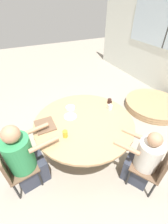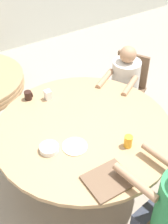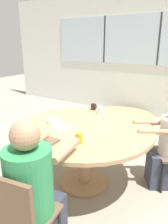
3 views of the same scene
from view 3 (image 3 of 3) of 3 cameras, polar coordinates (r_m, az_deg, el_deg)
The scene contains 12 objects.
ground_plane at distance 2.88m, azimuth -0.00°, elevation -17.84°, with size 16.00×16.00×0.00m, color gray.
wall_back_with_windows at distance 5.16m, azimuth 18.84°, elevation 14.07°, with size 8.40×0.08×2.80m.
dining_table at distance 2.57m, azimuth -0.00°, elevation -6.43°, with size 1.59×1.59×0.75m.
chair_for_woman_green_shirt at distance 1.80m, azimuth -16.41°, elevation -24.27°, with size 0.46×0.46×0.84m.
person_woman_green_shirt at distance 1.88m, azimuth -13.02°, elevation -20.86°, with size 0.45×0.70×1.18m.
food_tray_dark at distance 2.19m, azimuth -11.99°, elevation -7.57°, with size 0.33×0.28×0.02m.
coffee_mug at distance 3.14m, azimuth 2.52°, elevation 1.38°, with size 0.08×0.07×0.09m.
juice_glass at distance 2.11m, azimuth -1.29°, elevation -6.81°, with size 0.07×0.07×0.11m.
milk_carton_small at distance 2.98m, azimuth 4.26°, elevation 0.52°, with size 0.06×0.06×0.10m.
bowl_white_shallow at distance 2.67m, azimuth -7.94°, elevation -2.30°, with size 0.16×0.16×0.05m.
plate_tortillas at distance 2.50m, azimuth -5.64°, elevation -4.04°, with size 0.21×0.21×0.01m.
folded_table_stack at distance 4.79m, azimuth 9.61°, elevation -1.84°, with size 1.40×1.40×0.18m.
Camera 3 is at (1.25, -1.98, 1.68)m, focal length 35.00 mm.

